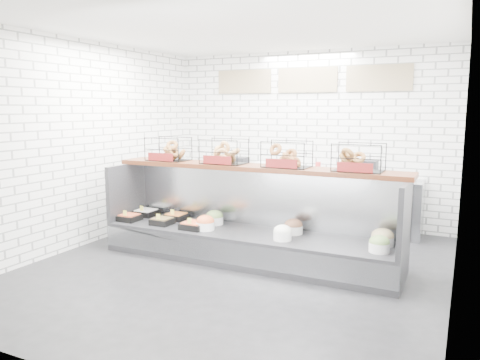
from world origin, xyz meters
The scene contains 5 objects.
ground centered at (0.00, 0.00, 0.00)m, with size 5.50×5.50×0.00m, color black.
room_shell centered at (0.00, 0.60, 2.06)m, with size 5.02×5.51×3.01m.
display_case centered at (0.00, 0.35, 0.33)m, with size 4.00×0.90×1.20m.
bagel_shelf centered at (0.00, 0.52, 1.38)m, with size 4.10×0.50×0.40m.
prep_counter centered at (-0.01, 2.43, 0.47)m, with size 4.00×0.60×1.20m.
Camera 1 is at (2.55, -5.16, 2.01)m, focal length 35.00 mm.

